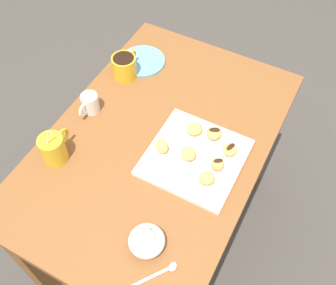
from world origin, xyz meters
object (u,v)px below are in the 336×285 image
at_px(beignet_3, 214,133).
at_px(beignet_6, 230,149).
at_px(dining_table, 158,163).
at_px(coffee_mug_mustard_right, 125,66).
at_px(beignet_0, 207,178).
at_px(pastry_plate_square, 195,157).
at_px(beignet_1, 188,154).
at_px(saucer_sky_left, 142,61).
at_px(cream_pitcher_white, 90,103).
at_px(beignet_5, 194,129).
at_px(beignet_2, 162,146).
at_px(beignet_4, 218,164).
at_px(coffee_mug_mustard_left, 53,148).
at_px(ice_cream_bowl, 147,240).

relative_size(beignet_3, beignet_6, 0.99).
bearing_deg(dining_table, coffee_mug_mustard_right, 49.89).
bearing_deg(beignet_0, pastry_plate_square, 46.61).
bearing_deg(beignet_1, coffee_mug_mustard_right, 58.28).
relative_size(coffee_mug_mustard_right, saucer_sky_left, 0.73).
relative_size(coffee_mug_mustard_right, cream_pitcher_white, 1.23).
bearing_deg(pastry_plate_square, beignet_6, -53.96).
height_order(saucer_sky_left, beignet_5, beignet_5).
bearing_deg(coffee_mug_mustard_right, beignet_2, -130.42).
bearing_deg(beignet_4, coffee_mug_mustard_left, 112.26).
bearing_deg(beignet_2, coffee_mug_mustard_right, 49.58).
height_order(coffee_mug_mustard_right, saucer_sky_left, coffee_mug_mustard_right).
bearing_deg(beignet_2, dining_table, 47.56).
height_order(beignet_2, beignet_5, beignet_2).
bearing_deg(coffee_mug_mustard_left, beignet_1, -63.48).
relative_size(coffee_mug_mustard_left, saucer_sky_left, 0.84).
distance_m(coffee_mug_mustard_left, beignet_2, 0.34).
height_order(beignet_4, beignet_5, beignet_4).
distance_m(pastry_plate_square, beignet_6, 0.12).
distance_m(pastry_plate_square, coffee_mug_mustard_right, 0.46).
xyz_separation_m(cream_pitcher_white, beignet_6, (0.05, -0.51, -0.01)).
bearing_deg(beignet_3, cream_pitcher_white, 101.12).
distance_m(saucer_sky_left, beignet_1, 0.49).
bearing_deg(coffee_mug_mustard_right, beignet_3, -106.31).
bearing_deg(beignet_6, coffee_mug_mustard_right, 72.41).
xyz_separation_m(saucer_sky_left, beignet_0, (-0.38, -0.45, 0.03)).
height_order(pastry_plate_square, ice_cream_bowl, ice_cream_bowl).
bearing_deg(beignet_4, ice_cream_bowl, 167.09).
bearing_deg(beignet_2, beignet_3, -44.81).
xyz_separation_m(pastry_plate_square, beignet_0, (-0.07, -0.07, 0.03)).
distance_m(beignet_0, beignet_1, 0.11).
height_order(cream_pitcher_white, beignet_2, cream_pitcher_white).
bearing_deg(beignet_4, beignet_3, 29.27).
relative_size(beignet_0, beignet_2, 0.93).
bearing_deg(coffee_mug_mustard_left, cream_pitcher_white, 3.78).
bearing_deg(beignet_4, beignet_1, 93.49).
height_order(coffee_mug_mustard_left, cream_pitcher_white, coffee_mug_mustard_left).
height_order(ice_cream_bowl, beignet_6, ice_cream_bowl).
xyz_separation_m(dining_table, ice_cream_bowl, (-0.33, -0.15, 0.17)).
height_order(ice_cream_bowl, beignet_1, ice_cream_bowl).
height_order(dining_table, beignet_1, beignet_1).
xyz_separation_m(beignet_3, beignet_5, (-0.01, 0.07, -0.00)).
distance_m(beignet_4, beignet_6, 0.08).
distance_m(coffee_mug_mustard_right, beignet_3, 0.44).
xyz_separation_m(pastry_plate_square, coffee_mug_mustard_left, (-0.20, 0.40, 0.04)).
bearing_deg(coffee_mug_mustard_left, beignet_4, -67.74).
bearing_deg(pastry_plate_square, beignet_2, 104.47).
relative_size(coffee_mug_mustard_right, beignet_2, 2.41).
relative_size(coffee_mug_mustard_right, ice_cream_bowl, 1.24).
relative_size(coffee_mug_mustard_left, beignet_1, 2.82).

